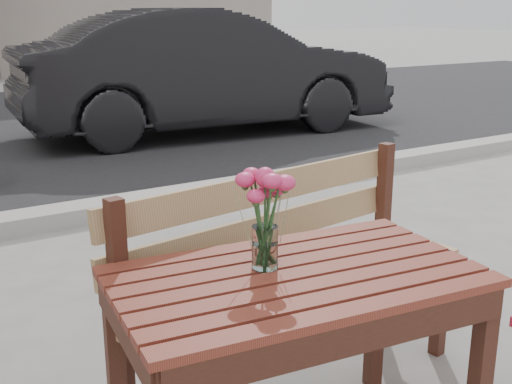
# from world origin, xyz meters

# --- Properties ---
(street) EXTENTS (30.00, 8.12, 0.12)m
(street) POSITION_xyz_m (0.00, 5.06, 0.03)
(street) COLOR black
(street) RESTS_ON ground
(main_table) EXTENTS (1.16, 0.76, 0.67)m
(main_table) POSITION_xyz_m (-0.22, 0.17, 0.56)
(main_table) COLOR maroon
(main_table) RESTS_ON ground
(main_bench) EXTENTS (1.48, 0.62, 0.89)m
(main_bench) POSITION_xyz_m (0.02, 0.57, 0.54)
(main_bench) COLOR #98794E
(main_bench) RESTS_ON ground
(main_vase) EXTENTS (0.17, 0.17, 0.31)m
(main_vase) POSITION_xyz_m (-0.28, 0.25, 0.87)
(main_vase) COLOR white
(main_vase) RESTS_ON main_table
(parked_car) EXTENTS (4.51, 1.91, 1.45)m
(parked_car) POSITION_xyz_m (2.31, 5.54, 0.72)
(parked_car) COLOR black
(parked_car) RESTS_ON ground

